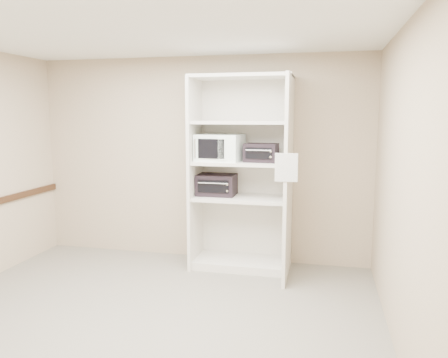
% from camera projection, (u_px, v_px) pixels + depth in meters
% --- Properties ---
extents(floor, '(4.50, 4.00, 0.01)m').
position_uv_depth(floor, '(143.00, 322.00, 4.13)').
color(floor, '#625F53').
rests_on(floor, ground).
extents(ceiling, '(4.50, 4.00, 0.01)m').
position_uv_depth(ceiling, '(134.00, 25.00, 3.74)').
color(ceiling, white).
extents(wall_back, '(4.50, 0.02, 2.70)m').
position_uv_depth(wall_back, '(200.00, 159.00, 5.86)').
color(wall_back, tan).
rests_on(wall_back, ground).
extents(wall_right, '(0.02, 4.00, 2.70)m').
position_uv_depth(wall_right, '(405.00, 191.00, 3.43)').
color(wall_right, tan).
rests_on(wall_right, ground).
extents(shelving_unit, '(1.24, 0.92, 2.42)m').
position_uv_depth(shelving_unit, '(245.00, 180.00, 5.46)').
color(shelving_unit, silver).
rests_on(shelving_unit, floor).
extents(microwave, '(0.60, 0.48, 0.33)m').
position_uv_depth(microwave, '(220.00, 148.00, 5.45)').
color(microwave, white).
rests_on(microwave, shelving_unit).
extents(toaster_oven_upper, '(0.41, 0.32, 0.22)m').
position_uv_depth(toaster_oven_upper, '(261.00, 153.00, 5.34)').
color(toaster_oven_upper, black).
rests_on(toaster_oven_upper, shelving_unit).
extents(toaster_oven_lower, '(0.48, 0.36, 0.27)m').
position_uv_depth(toaster_oven_lower, '(217.00, 185.00, 5.60)').
color(toaster_oven_lower, black).
rests_on(toaster_oven_lower, shelving_unit).
extents(paper_sign, '(0.24, 0.02, 0.30)m').
position_uv_depth(paper_sign, '(286.00, 168.00, 4.69)').
color(paper_sign, white).
rests_on(paper_sign, shelving_unit).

